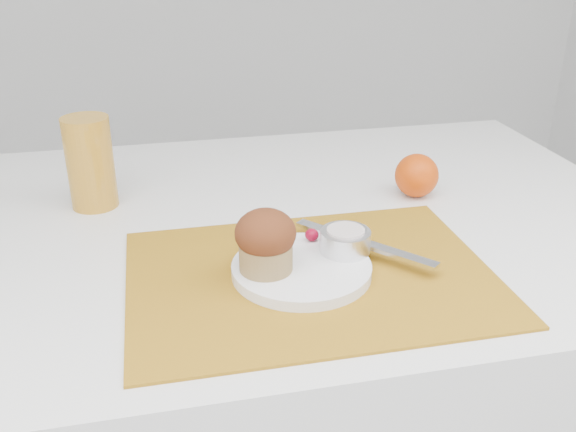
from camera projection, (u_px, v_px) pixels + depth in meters
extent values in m
cube|color=white|center=(275.00, 406.00, 1.15)|extent=(1.20, 0.80, 0.75)
cube|color=#A56F16|center=(311.00, 276.00, 0.83)|extent=(0.47, 0.34, 0.00)
cylinder|color=white|center=(301.00, 269.00, 0.82)|extent=(0.22, 0.22, 0.01)
cylinder|color=silver|center=(345.00, 241.00, 0.85)|extent=(0.08, 0.08, 0.03)
cylinder|color=silver|center=(346.00, 231.00, 0.84)|extent=(0.06, 0.06, 0.01)
ellipsoid|color=#630215|center=(312.00, 235.00, 0.88)|extent=(0.02, 0.02, 0.02)
ellipsoid|color=#60020C|center=(334.00, 241.00, 0.86)|extent=(0.02, 0.02, 0.02)
cube|color=silver|center=(364.00, 243.00, 0.87)|extent=(0.15, 0.18, 0.01)
sphere|color=#DB4907|center=(417.00, 175.00, 1.05)|extent=(0.07, 0.07, 0.07)
cylinder|color=#C98A25|center=(90.00, 163.00, 1.00)|extent=(0.08, 0.08, 0.15)
cylinder|color=#A3834F|center=(266.00, 257.00, 0.80)|extent=(0.07, 0.07, 0.04)
ellipsoid|color=#3A170A|center=(265.00, 233.00, 0.79)|extent=(0.08, 0.08, 0.06)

